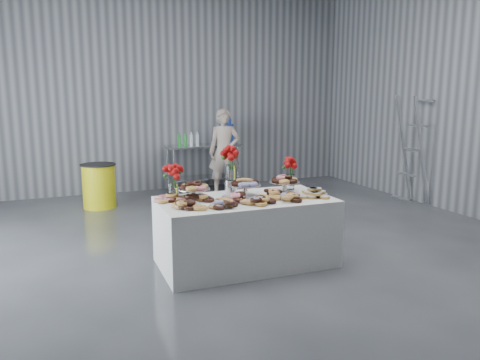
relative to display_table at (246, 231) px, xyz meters
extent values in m
plane|color=#34363B|center=(0.02, 0.01, -0.38)|extent=(9.00, 9.00, 0.00)
cube|color=gray|center=(0.02, 4.51, 1.62)|extent=(8.00, 0.04, 4.00)
cube|color=white|center=(0.00, 0.00, 0.00)|extent=(1.92, 1.04, 0.75)
cube|color=silver|center=(0.82, 4.11, 0.51)|extent=(1.50, 0.60, 0.04)
cube|color=silver|center=(0.82, 4.11, -0.12)|extent=(1.40, 0.55, 0.03)
cylinder|color=silver|center=(0.17, 3.86, 0.05)|extent=(0.04, 0.04, 0.86)
cylinder|color=silver|center=(1.47, 3.86, 0.05)|extent=(0.04, 0.04, 0.86)
cylinder|color=silver|center=(0.17, 4.36, 0.05)|extent=(0.04, 0.04, 0.86)
cylinder|color=silver|center=(1.47, 4.36, 0.05)|extent=(0.04, 0.04, 0.86)
cylinder|color=silver|center=(-0.55, 0.16, 0.44)|extent=(0.06, 0.06, 0.12)
cylinder|color=silver|center=(-0.55, 0.16, 0.50)|extent=(0.36, 0.36, 0.01)
cylinder|color=silver|center=(0.05, 0.15, 0.44)|extent=(0.06, 0.06, 0.12)
cylinder|color=silver|center=(0.05, 0.15, 0.50)|extent=(0.36, 0.36, 0.01)
cylinder|color=silver|center=(0.55, 0.14, 0.44)|extent=(0.06, 0.06, 0.12)
cylinder|color=silver|center=(0.55, 0.14, 0.50)|extent=(0.36, 0.36, 0.01)
cylinder|color=white|center=(-0.74, 0.27, 0.46)|extent=(0.11, 0.11, 0.18)
cylinder|color=#1E5919|center=(-0.74, 0.27, 0.59)|extent=(0.04, 0.04, 0.18)
cylinder|color=white|center=(0.71, 0.28, 0.46)|extent=(0.11, 0.11, 0.18)
cylinder|color=#1E5919|center=(0.71, 0.28, 0.59)|extent=(0.04, 0.04, 0.18)
cylinder|color=silver|center=(-0.04, 0.35, 0.45)|extent=(0.14, 0.14, 0.15)
cylinder|color=white|center=(-0.04, 0.35, 0.61)|extent=(0.11, 0.11, 0.18)
cylinder|color=#1E5919|center=(-0.04, 0.35, 0.75)|extent=(0.04, 0.04, 0.18)
cylinder|color=#446BE7|center=(1.32, 4.11, 0.73)|extent=(0.28, 0.28, 0.40)
sphere|color=#446BE7|center=(1.32, 4.11, 0.98)|extent=(0.20, 0.20, 0.20)
imported|color=#CC8C93|center=(1.08, 3.58, 0.43)|extent=(0.67, 0.53, 1.61)
cylinder|color=yellow|center=(-1.25, 3.36, -0.01)|extent=(0.54, 0.54, 0.72)
cylinder|color=black|center=(-1.25, 3.36, 0.36)|extent=(0.58, 0.58, 0.02)
camera|label=1|loc=(-1.97, -4.64, 1.52)|focal=35.00mm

